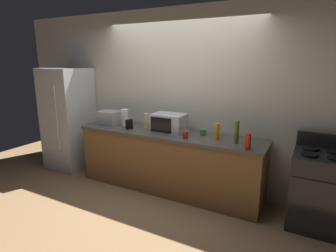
{
  "coord_description": "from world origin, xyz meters",
  "views": [
    {
      "loc": [
        1.89,
        -3.06,
        1.95
      ],
      "look_at": [
        0.0,
        0.4,
        1.0
      ],
      "focal_mm": 29.78,
      "sensor_mm": 36.0,
      "label": 1
    }
  ],
  "objects_px": {
    "bottle_hot_sauce": "(248,141)",
    "bottle_olive_oil": "(237,132)",
    "refrigerator": "(69,119)",
    "stove_range": "(318,190)",
    "mug_green": "(203,132)",
    "microwave": "(169,123)",
    "toaster_oven": "(109,117)",
    "paper_towel_roll": "(125,118)",
    "mug_red": "(185,135)",
    "bottle_vinegar": "(146,121)",
    "cordless_phone": "(129,124)",
    "bottle_dish_soap": "(217,131)"
  },
  "relations": [
    {
      "from": "refrigerator",
      "to": "mug_green",
      "type": "distance_m",
      "value": 2.55
    },
    {
      "from": "toaster_oven",
      "to": "bottle_olive_oil",
      "type": "bearing_deg",
      "value": -2.85
    },
    {
      "from": "mug_green",
      "to": "mug_red",
      "type": "xyz_separation_m",
      "value": [
        -0.15,
        -0.26,
        0.01
      ]
    },
    {
      "from": "bottle_dish_soap",
      "to": "stove_range",
      "type": "bearing_deg",
      "value": -0.14
    },
    {
      "from": "microwave",
      "to": "paper_towel_roll",
      "type": "distance_m",
      "value": 0.81
    },
    {
      "from": "refrigerator",
      "to": "mug_green",
      "type": "height_order",
      "value": "refrigerator"
    },
    {
      "from": "microwave",
      "to": "mug_red",
      "type": "distance_m",
      "value": 0.42
    },
    {
      "from": "paper_towel_roll",
      "to": "mug_red",
      "type": "xyz_separation_m",
      "value": [
        1.17,
        -0.2,
        -0.08
      ]
    },
    {
      "from": "bottle_olive_oil",
      "to": "refrigerator",
      "type": "bearing_deg",
      "value": 179.11
    },
    {
      "from": "refrigerator",
      "to": "stove_range",
      "type": "xyz_separation_m",
      "value": [
        4.05,
        0.0,
        -0.44
      ]
    },
    {
      "from": "bottle_hot_sauce",
      "to": "bottle_olive_oil",
      "type": "bearing_deg",
      "value": 137.45
    },
    {
      "from": "stove_range",
      "to": "bottle_vinegar",
      "type": "xyz_separation_m",
      "value": [
        -2.45,
        0.1,
        0.55
      ]
    },
    {
      "from": "cordless_phone",
      "to": "bottle_olive_oil",
      "type": "height_order",
      "value": "bottle_olive_oil"
    },
    {
      "from": "stove_range",
      "to": "refrigerator",
      "type": "bearing_deg",
      "value": -180.0
    },
    {
      "from": "bottle_olive_oil",
      "to": "mug_green",
      "type": "height_order",
      "value": "bottle_olive_oil"
    },
    {
      "from": "mug_green",
      "to": "toaster_oven",
      "type": "bearing_deg",
      "value": -178.11
    },
    {
      "from": "cordless_phone",
      "to": "mug_red",
      "type": "bearing_deg",
      "value": 6.6
    },
    {
      "from": "mug_green",
      "to": "microwave",
      "type": "bearing_deg",
      "value": -172.58
    },
    {
      "from": "refrigerator",
      "to": "cordless_phone",
      "type": "bearing_deg",
      "value": -3.81
    },
    {
      "from": "microwave",
      "to": "mug_green",
      "type": "distance_m",
      "value": 0.52
    },
    {
      "from": "paper_towel_roll",
      "to": "microwave",
      "type": "bearing_deg",
      "value": -0.16
    },
    {
      "from": "bottle_olive_oil",
      "to": "mug_green",
      "type": "bearing_deg",
      "value": 162.63
    },
    {
      "from": "toaster_oven",
      "to": "paper_towel_roll",
      "type": "xyz_separation_m",
      "value": [
        0.33,
        -0.01,
        0.03
      ]
    },
    {
      "from": "toaster_oven",
      "to": "bottle_olive_oil",
      "type": "height_order",
      "value": "bottle_olive_oil"
    },
    {
      "from": "microwave",
      "to": "bottle_dish_soap",
      "type": "xyz_separation_m",
      "value": [
        0.76,
        -0.05,
        -0.02
      ]
    },
    {
      "from": "bottle_dish_soap",
      "to": "cordless_phone",
      "type": "bearing_deg",
      "value": -175.94
    },
    {
      "from": "bottle_hot_sauce",
      "to": "mug_green",
      "type": "distance_m",
      "value": 0.78
    },
    {
      "from": "stove_range",
      "to": "bottle_hot_sauce",
      "type": "relative_size",
      "value": 5.47
    },
    {
      "from": "toaster_oven",
      "to": "mug_green",
      "type": "xyz_separation_m",
      "value": [
        1.65,
        0.05,
        -0.06
      ]
    },
    {
      "from": "stove_range",
      "to": "mug_red",
      "type": "xyz_separation_m",
      "value": [
        -1.65,
        -0.15,
        0.49
      ]
    },
    {
      "from": "stove_range",
      "to": "bottle_vinegar",
      "type": "relative_size",
      "value": 4.73
    },
    {
      "from": "bottle_dish_soap",
      "to": "mug_red",
      "type": "height_order",
      "value": "bottle_dish_soap"
    },
    {
      "from": "stove_range",
      "to": "bottle_hot_sauce",
      "type": "distance_m",
      "value": 0.98
    },
    {
      "from": "stove_range",
      "to": "mug_green",
      "type": "relative_size",
      "value": 12.34
    },
    {
      "from": "toaster_oven",
      "to": "bottle_hot_sauce",
      "type": "bearing_deg",
      "value": -6.78
    },
    {
      "from": "cordless_phone",
      "to": "mug_red",
      "type": "xyz_separation_m",
      "value": [
        0.98,
        -0.05,
        -0.02
      ]
    },
    {
      "from": "bottle_dish_soap",
      "to": "microwave",
      "type": "bearing_deg",
      "value": 176.59
    },
    {
      "from": "bottle_dish_soap",
      "to": "bottle_vinegar",
      "type": "relative_size",
      "value": 0.97
    },
    {
      "from": "cordless_phone",
      "to": "bottle_dish_soap",
      "type": "xyz_separation_m",
      "value": [
        1.38,
        0.1,
        0.04
      ]
    },
    {
      "from": "paper_towel_roll",
      "to": "bottle_hot_sauce",
      "type": "xyz_separation_m",
      "value": [
        2.03,
        -0.27,
        -0.04
      ]
    },
    {
      "from": "toaster_oven",
      "to": "mug_red",
      "type": "bearing_deg",
      "value": -7.86
    },
    {
      "from": "toaster_oven",
      "to": "paper_towel_roll",
      "type": "bearing_deg",
      "value": -1.74
    },
    {
      "from": "microwave",
      "to": "cordless_phone",
      "type": "xyz_separation_m",
      "value": [
        -0.62,
        -0.14,
        -0.06
      ]
    },
    {
      "from": "cordless_phone",
      "to": "mug_green",
      "type": "height_order",
      "value": "cordless_phone"
    },
    {
      "from": "stove_range",
      "to": "microwave",
      "type": "bearing_deg",
      "value": 178.63
    },
    {
      "from": "cordless_phone",
      "to": "bottle_olive_oil",
      "type": "bearing_deg",
      "value": 11.26
    },
    {
      "from": "stove_range",
      "to": "microwave",
      "type": "distance_m",
      "value": 2.09
    },
    {
      "from": "paper_towel_roll",
      "to": "bottle_dish_soap",
      "type": "bearing_deg",
      "value": -1.73
    },
    {
      "from": "microwave",
      "to": "bottle_dish_soap",
      "type": "bearing_deg",
      "value": -3.41
    },
    {
      "from": "toaster_oven",
      "to": "paper_towel_roll",
      "type": "height_order",
      "value": "paper_towel_roll"
    }
  ]
}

